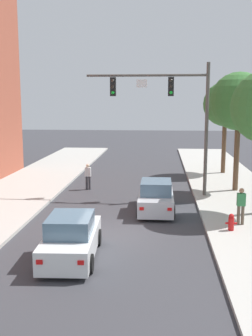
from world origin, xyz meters
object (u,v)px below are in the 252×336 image
object	(u,v)px
pedestrian_sidewalk_right_walker	(241,204)
car_lead_silver	(156,197)
fire_hydrant	(231,222)
street_tree_third	(225,104)
car_following_white	(71,239)
traffic_signal_mast	(172,104)
street_tree_second	(239,102)
pedestrian_crossing_road	(88,175)

from	to	relation	value
pedestrian_sidewalk_right_walker	car_lead_silver	bearing A→B (deg)	147.28
fire_hydrant	street_tree_third	bearing A→B (deg)	83.02
car_following_white	pedestrian_sidewalk_right_walker	size ratio (longest dim) A/B	2.63
traffic_signal_mast	car_lead_silver	distance (m)	5.73
car_following_white	street_tree_third	bearing A→B (deg)	65.66
car_following_white	street_tree_second	bearing A→B (deg)	55.57
fire_hydrant	car_lead_silver	bearing A→B (deg)	134.32
car_following_white	fire_hydrant	bearing A→B (deg)	27.76
traffic_signal_mast	pedestrian_sidewalk_right_walker	size ratio (longest dim) A/B	4.57
car_lead_silver	traffic_signal_mast	bearing A→B (deg)	76.05
car_following_white	fire_hydrant	xyz separation A→B (m)	(6.14, 3.23, -0.22)
pedestrian_crossing_road	street_tree_third	xyz separation A→B (m)	(9.26, 6.09, 4.35)
pedestrian_sidewalk_right_walker	fire_hydrant	size ratio (longest dim) A/B	2.28
car_lead_silver	street_tree_third	world-z (taller)	street_tree_third
car_following_white	pedestrian_crossing_road	bearing A→B (deg)	97.00
car_following_white	street_tree_third	world-z (taller)	street_tree_third
fire_hydrant	pedestrian_sidewalk_right_walker	bearing A→B (deg)	57.88
pedestrian_crossing_road	fire_hydrant	distance (m)	11.06
street_tree_second	traffic_signal_mast	bearing A→B (deg)	-159.66
street_tree_second	street_tree_third	distance (m)	6.17
pedestrian_crossing_road	street_tree_second	bearing A→B (deg)	-0.47
fire_hydrant	street_tree_third	distance (m)	15.05
street_tree_third	pedestrian_sidewalk_right_walker	bearing A→B (deg)	-95.11
street_tree_second	street_tree_third	size ratio (longest dim) A/B	1.04
traffic_signal_mast	pedestrian_sidewalk_right_walker	world-z (taller)	traffic_signal_mast
pedestrian_sidewalk_right_walker	fire_hydrant	bearing A→B (deg)	-122.12
car_lead_silver	fire_hydrant	distance (m)	4.59
car_following_white	pedestrian_crossing_road	distance (m)	11.40
pedestrian_crossing_road	fire_hydrant	xyz separation A→B (m)	(7.53, -8.09, -0.41)
pedestrian_crossing_road	street_tree_third	world-z (taller)	street_tree_third
pedestrian_crossing_road	car_lead_silver	bearing A→B (deg)	-48.02
car_lead_silver	car_following_white	world-z (taller)	same
traffic_signal_mast	street_tree_third	size ratio (longest dim) A/B	1.11
traffic_signal_mast	car_lead_silver	size ratio (longest dim) A/B	1.77
traffic_signal_mast	car_lead_silver	bearing A→B (deg)	-103.95
pedestrian_sidewalk_right_walker	traffic_signal_mast	bearing A→B (deg)	117.39
pedestrian_sidewalk_right_walker	fire_hydrant	world-z (taller)	pedestrian_sidewalk_right_walker
fire_hydrant	street_tree_second	distance (m)	9.56
street_tree_second	car_lead_silver	bearing A→B (deg)	-135.24
car_lead_silver	pedestrian_crossing_road	distance (m)	6.47
car_following_white	pedestrian_sidewalk_right_walker	world-z (taller)	pedestrian_sidewalk_right_walker
street_tree_second	street_tree_third	world-z (taller)	street_tree_second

